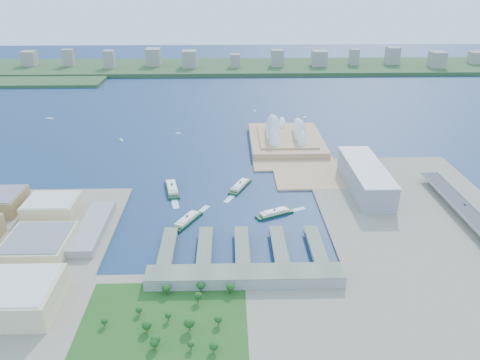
{
  "coord_description": "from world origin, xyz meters",
  "views": [
    {
      "loc": [
        -0.03,
        -524.17,
        293.28
      ],
      "look_at": [
        15.81,
        82.11,
        18.0
      ],
      "focal_mm": 35.0,
      "sensor_mm": 36.0,
      "label": 1
    }
  ],
  "objects_px": {
    "ferry_c": "(187,219)",
    "car_c": "(465,205)",
    "ferry_a": "(172,187)",
    "opera_house": "(287,127)",
    "toaster_building": "(365,178)",
    "ferry_d": "(274,212)",
    "ferry_b": "(240,185)"
  },
  "relations": [
    {
      "from": "ferry_b",
      "to": "car_c",
      "type": "distance_m",
      "value": 301.68
    },
    {
      "from": "ferry_b",
      "to": "ferry_d",
      "type": "distance_m",
      "value": 94.3
    },
    {
      "from": "ferry_a",
      "to": "ferry_c",
      "type": "height_order",
      "value": "ferry_a"
    },
    {
      "from": "toaster_building",
      "to": "car_c",
      "type": "xyz_separation_m",
      "value": [
        109.0,
        -76.83,
        -4.99
      ]
    },
    {
      "from": "toaster_building",
      "to": "car_c",
      "type": "bearing_deg",
      "value": -35.18
    },
    {
      "from": "ferry_c",
      "to": "ferry_d",
      "type": "distance_m",
      "value": 112.95
    },
    {
      "from": "opera_house",
      "to": "car_c",
      "type": "bearing_deg",
      "value": -54.29
    },
    {
      "from": "toaster_building",
      "to": "car_c",
      "type": "relative_size",
      "value": 33.87
    },
    {
      "from": "ferry_a",
      "to": "ferry_b",
      "type": "relative_size",
      "value": 1.11
    },
    {
      "from": "ferry_a",
      "to": "ferry_c",
      "type": "relative_size",
      "value": 1.12
    },
    {
      "from": "ferry_b",
      "to": "car_c",
      "type": "bearing_deg",
      "value": 7.42
    },
    {
      "from": "ferry_b",
      "to": "car_c",
      "type": "height_order",
      "value": "car_c"
    },
    {
      "from": "car_c",
      "to": "toaster_building",
      "type": "bearing_deg",
      "value": 144.82
    },
    {
      "from": "opera_house",
      "to": "car_c",
      "type": "xyz_separation_m",
      "value": [
        199.0,
        -276.83,
        -16.49
      ]
    },
    {
      "from": "opera_house",
      "to": "ferry_a",
      "type": "xyz_separation_m",
      "value": [
        -187.33,
        -192.77,
        -26.2
      ]
    },
    {
      "from": "ferry_b",
      "to": "ferry_d",
      "type": "xyz_separation_m",
      "value": [
        42.22,
        -84.32,
        -0.38
      ]
    },
    {
      "from": "ferry_b",
      "to": "car_c",
      "type": "relative_size",
      "value": 12.04
    },
    {
      "from": "ferry_c",
      "to": "car_c",
      "type": "height_order",
      "value": "car_c"
    },
    {
      "from": "ferry_a",
      "to": "opera_house",
      "type": "bearing_deg",
      "value": 34.11
    },
    {
      "from": "opera_house",
      "to": "ferry_d",
      "type": "height_order",
      "value": "opera_house"
    },
    {
      "from": "ferry_c",
      "to": "ferry_d",
      "type": "xyz_separation_m",
      "value": [
        111.84,
        15.73,
        -0.36
      ]
    },
    {
      "from": "opera_house",
      "to": "toaster_building",
      "type": "relative_size",
      "value": 1.16
    },
    {
      "from": "ferry_d",
      "to": "car_c",
      "type": "xyz_separation_m",
      "value": [
        245.37,
        -6.25,
        10.68
      ]
    },
    {
      "from": "opera_house",
      "to": "ferry_a",
      "type": "relative_size",
      "value": 2.94
    },
    {
      "from": "opera_house",
      "to": "ferry_b",
      "type": "bearing_deg",
      "value": -115.43
    },
    {
      "from": "opera_house",
      "to": "ferry_a",
      "type": "bearing_deg",
      "value": -134.18
    },
    {
      "from": "ferry_b",
      "to": "car_c",
      "type": "xyz_separation_m",
      "value": [
        287.58,
        -90.57,
        10.3
      ]
    },
    {
      "from": "ferry_a",
      "to": "ferry_d",
      "type": "bearing_deg",
      "value": -40.61
    },
    {
      "from": "ferry_c",
      "to": "car_c",
      "type": "bearing_deg",
      "value": -150.22
    },
    {
      "from": "ferry_a",
      "to": "ferry_c",
      "type": "bearing_deg",
      "value": -84.42
    },
    {
      "from": "ferry_b",
      "to": "ferry_c",
      "type": "xyz_separation_m",
      "value": [
        -69.63,
        -100.05,
        -0.02
      ]
    },
    {
      "from": "ferry_a",
      "to": "ferry_d",
      "type": "xyz_separation_m",
      "value": [
        140.96,
        -77.82,
        -0.96
      ]
    }
  ]
}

